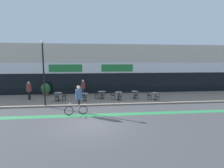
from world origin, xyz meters
The scene contains 25 objects.
ground_plane centered at (0.00, 0.00, 0.00)m, with size 120.00×120.00×0.00m, color #424244.
sidewalk_slab centered at (0.00, 7.25, 0.06)m, with size 40.00×5.50×0.12m, color gray.
storefront_facade centered at (0.00, 11.97, 2.93)m, with size 40.00×4.06×5.90m.
bike_lane_stripe centered at (0.00, 1.87, 0.00)m, with size 36.00×0.70×0.01m, color #2D844C.
bistro_table_0 centered at (-3.27, 6.56, 0.67)m, with size 0.77×0.77×0.77m.
bistro_table_1 centered at (-0.69, 6.25, 0.63)m, with size 0.60×0.60×0.72m.
bistro_table_2 centered at (1.00, 7.11, 0.64)m, with size 0.78×0.78×0.72m.
bistro_table_3 centered at (2.63, 6.35, 0.66)m, with size 0.70×0.70×0.76m.
bistro_table_4 centered at (4.39, 6.82, 0.64)m, with size 0.70×0.70×0.73m.
bistro_table_5 centered at (6.21, 5.86, 0.63)m, with size 0.64×0.64×0.72m.
cafe_chair_0_near centered at (-3.28, 5.93, 0.64)m, with size 0.45×0.60×0.90m.
cafe_chair_0_side centered at (-2.65, 6.56, 0.64)m, with size 0.58×0.41×0.90m.
cafe_chair_1_near centered at (-0.69, 5.62, 0.64)m, with size 0.40×0.58×0.90m.
cafe_chair_2_near centered at (1.00, 6.48, 0.64)m, with size 0.40×0.58×0.90m.
cafe_chair_2_side centered at (0.37, 7.10, 0.64)m, with size 0.60×0.45×0.90m.
cafe_chair_3_near centered at (2.63, 5.73, 0.64)m, with size 0.42×0.58×0.90m.
cafe_chair_3_side centered at (2.01, 6.36, 0.64)m, with size 0.59×0.43×0.90m.
cafe_chair_4_near centered at (4.39, 6.19, 0.64)m, with size 0.43×0.59×0.90m.
cafe_chair_5_near centered at (6.22, 5.24, 0.64)m, with size 0.45×0.60×0.90m.
cafe_chair_5_side centered at (5.58, 5.87, 0.64)m, with size 0.58×0.42×0.90m.
planter_pot centered at (-5.11, 9.22, 0.84)m, with size 0.99×0.99×1.38m.
lamp_post centered at (-4.03, 4.78, 3.26)m, with size 0.26×0.26×5.47m.
cyclist_0 centered at (-0.98, 2.12, 1.29)m, with size 1.67×0.56×2.16m.
pedestrian_near_end centered at (-0.98, 8.60, 1.19)m, with size 0.50×0.50×1.80m.
pedestrian_far_end centered at (-6.20, 7.29, 1.19)m, with size 0.48×0.48×1.80m.
Camera 1 is at (0.12, -10.53, 3.90)m, focal length 28.00 mm.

